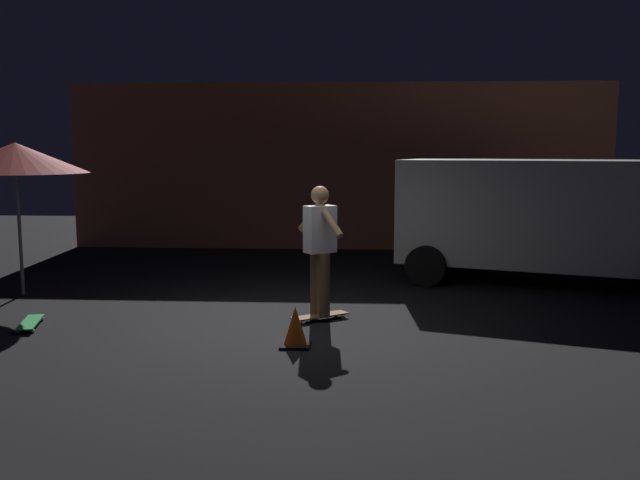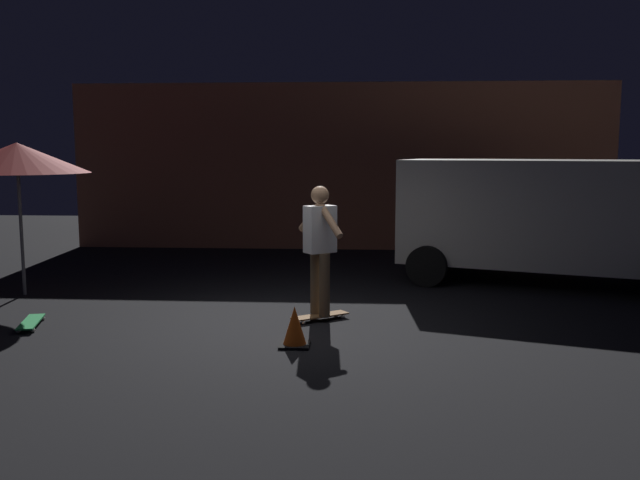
% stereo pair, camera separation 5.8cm
% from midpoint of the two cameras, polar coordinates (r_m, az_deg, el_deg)
% --- Properties ---
extents(ground_plane, '(28.00, 28.00, 0.00)m').
position_cam_midpoint_polar(ground_plane, '(8.60, -2.93, -7.30)').
color(ground_plane, black).
extents(low_building, '(11.83, 3.54, 3.64)m').
position_cam_midpoint_polar(low_building, '(16.85, 1.57, 6.23)').
color(low_building, '#B76B4C').
rests_on(low_building, ground_plane).
extents(parked_van, '(4.97, 3.41, 2.03)m').
position_cam_midpoint_polar(parked_van, '(11.83, 18.16, 2.11)').
color(parked_van, silver).
rests_on(parked_van, ground_plane).
extents(patio_umbrella, '(2.10, 2.10, 2.30)m').
position_cam_midpoint_polar(patio_umbrella, '(11.21, -24.08, 6.23)').
color(patio_umbrella, slate).
rests_on(patio_umbrella, ground_plane).
extents(skateboard_ridden, '(0.75, 0.61, 0.07)m').
position_cam_midpoint_polar(skateboard_ridden, '(8.96, -0.19, -6.32)').
color(skateboard_ridden, olive).
rests_on(skateboard_ridden, ground_plane).
extents(skateboard_spare, '(0.39, 0.81, 0.07)m').
position_cam_midpoint_polar(skateboard_spare, '(9.36, -23.07, -6.33)').
color(skateboard_spare, green).
rests_on(skateboard_spare, ground_plane).
extents(skater, '(0.64, 0.85, 1.67)m').
position_cam_midpoint_polar(skater, '(8.77, -0.19, -0.09)').
color(skater, brown).
rests_on(skater, skateboard_ridden).
extents(traffic_cone, '(0.34, 0.34, 0.46)m').
position_cam_midpoint_polar(traffic_cone, '(7.77, -2.27, -7.31)').
color(traffic_cone, black).
rests_on(traffic_cone, ground_plane).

